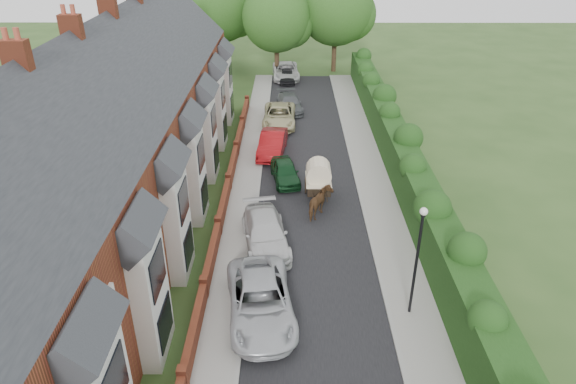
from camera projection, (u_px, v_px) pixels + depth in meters
name	position (u px, v px, depth m)	size (l,w,h in m)	color
road	(311.00, 225.00, 27.78)	(6.00, 58.00, 0.02)	black
pavement_hedge_side	(386.00, 224.00, 27.75)	(2.20, 58.00, 0.12)	gray
pavement_house_side	(240.00, 224.00, 27.78)	(1.70, 58.00, 0.12)	gray
kerb_hedge_side	(367.00, 224.00, 27.75)	(0.18, 58.00, 0.13)	gray
kerb_house_side	(254.00, 224.00, 27.77)	(0.18, 58.00, 0.13)	gray
hedge	(423.00, 199.00, 27.00)	(2.10, 58.00, 2.85)	#163611
terrace_row	(99.00, 157.00, 24.80)	(9.05, 40.50, 11.50)	brown
garden_wall_row	(219.00, 227.00, 26.71)	(0.35, 40.35, 1.10)	brown
lamppost	(418.00, 249.00, 20.05)	(0.32, 0.32, 5.16)	black
tree_far_left	(280.00, 19.00, 50.63)	(7.14, 6.80, 9.29)	#332316
tree_far_right	(340.00, 9.00, 52.08)	(7.98, 7.60, 10.31)	#332316
tree_far_back	(223.00, 5.00, 52.86)	(8.40, 8.00, 10.82)	#332316
car_silver_b	(261.00, 301.00, 21.13)	(2.63, 5.70, 1.58)	silver
car_white	(265.00, 233.00, 25.70)	(2.09, 5.14, 1.49)	silver
car_green	(285.00, 172.00, 32.06)	(1.53, 3.80, 1.30)	#113A1B
car_red	(272.00, 144.00, 35.65)	(1.65, 4.74, 1.56)	maroon
car_beige	(279.00, 116.00, 40.64)	(2.52, 5.47, 1.52)	#C2B98C
car_grey	(290.00, 103.00, 43.65)	(1.87, 4.61, 1.34)	#4D5054
car_black	(287.00, 76.00, 51.07)	(1.53, 3.80, 1.30)	black
horse	(320.00, 203.00, 28.19)	(0.89, 1.96, 1.65)	#53361E
horse_cart	(318.00, 177.00, 29.78)	(1.52, 3.37, 2.43)	black
car_extra_far	(286.00, 71.00, 52.18)	(2.57, 5.57, 1.55)	silver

